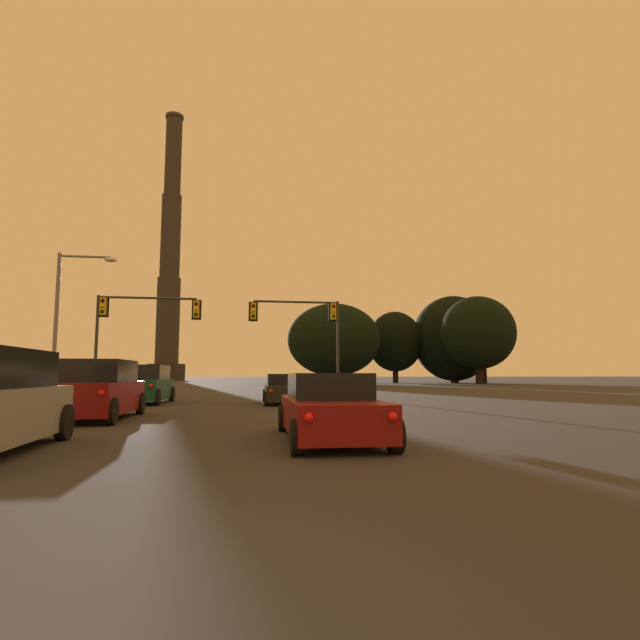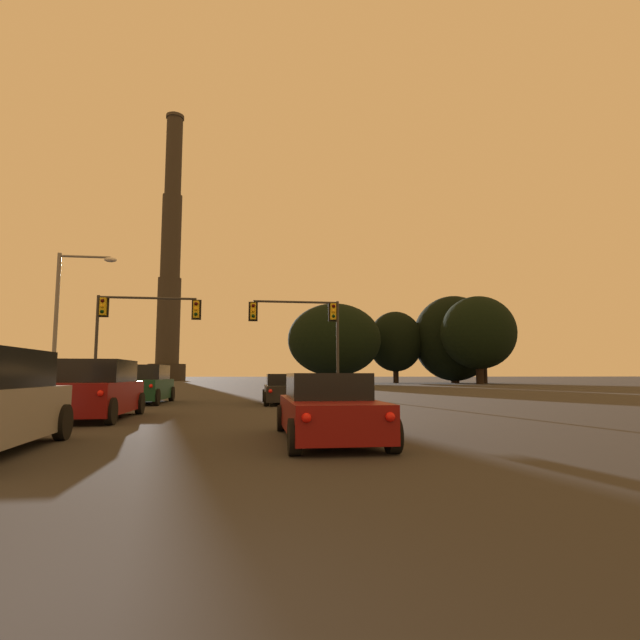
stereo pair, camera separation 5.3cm
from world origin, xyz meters
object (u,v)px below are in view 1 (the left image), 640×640
suv_left_lane_second (98,390)px  smokestack (169,273)px  sedan_right_lane_front (284,390)px  traffic_light_overhead_left (133,319)px  sedan_right_lane_third (329,409)px  traffic_light_overhead_right (308,323)px  suv_left_lane_front (146,385)px  street_lamp (67,309)px

suv_left_lane_second → smokestack: (-12.73, 97.50, 23.13)m
sedan_right_lane_front → traffic_light_overhead_left: 11.64m
sedan_right_lane_third → sedan_right_lane_front: 13.51m
traffic_light_overhead_right → smokestack: (-21.26, 82.78, 19.34)m
sedan_right_lane_front → traffic_light_overhead_right: bearing=74.8°
smokestack → suv_left_lane_second: bearing=-82.6°
traffic_light_overhead_right → smokestack: smokestack is taller
suv_left_lane_second → traffic_light_overhead_left: 14.94m
traffic_light_overhead_left → smokestack: 86.08m
suv_left_lane_second → smokestack: size_ratio=0.08×
sedan_right_lane_front → smokestack: smokestack is taller
traffic_light_overhead_right → suv_left_lane_second: bearing=-120.1°
traffic_light_overhead_left → traffic_light_overhead_right: bearing=2.3°
suv_left_lane_front → suv_left_lane_second: same height
sedan_right_lane_third → street_lamp: (-10.94, 16.24, 4.08)m
suv_left_lane_front → smokestack: smokestack is taller
sedan_right_lane_third → traffic_light_overhead_left: 22.34m
sedan_right_lane_third → traffic_light_overhead_left: (-8.55, 20.24, 4.02)m
sedan_right_lane_front → suv_left_lane_front: bearing=170.9°
suv_left_lane_second → street_lamp: (-4.54, 10.29, 3.85)m
suv_left_lane_front → traffic_light_overhead_left: 7.00m
traffic_light_overhead_left → suv_left_lane_front: bearing=-70.8°
sedan_right_lane_third → sedan_right_lane_front: (0.05, 13.51, 0.00)m
smokestack → sedan_right_lane_front: bearing=-78.0°
traffic_light_overhead_right → sedan_right_lane_front: bearing=-106.1°
traffic_light_overhead_right → traffic_light_overhead_left: size_ratio=0.99×
suv_left_lane_second → street_lamp: street_lamp is taller
suv_left_lane_front → smokestack: (-12.53, 88.77, 23.13)m
sedan_right_lane_third → traffic_light_overhead_left: bearing=113.5°
suv_left_lane_front → street_lamp: size_ratio=0.65×
suv_left_lane_front → sedan_right_lane_third: bearing=-64.1°
street_lamp → traffic_light_overhead_right: bearing=18.7°
sedan_right_lane_front → traffic_light_overhead_left: bearing=142.9°
sedan_right_lane_third → suv_left_lane_front: size_ratio=0.95×
suv_left_lane_front → suv_left_lane_second: size_ratio=1.01×
street_lamp → suv_left_lane_second: bearing=-66.2°
suv_left_lane_second → street_lamp: 11.88m
sedan_right_lane_third → smokestack: 107.77m
sedan_right_lane_front → suv_left_lane_second: 9.95m
sedan_right_lane_front → street_lamp: (-11.00, 2.72, 4.08)m
sedan_right_lane_third → suv_left_lane_front: suv_left_lane_front is taller
traffic_light_overhead_right → street_lamp: size_ratio=0.80×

